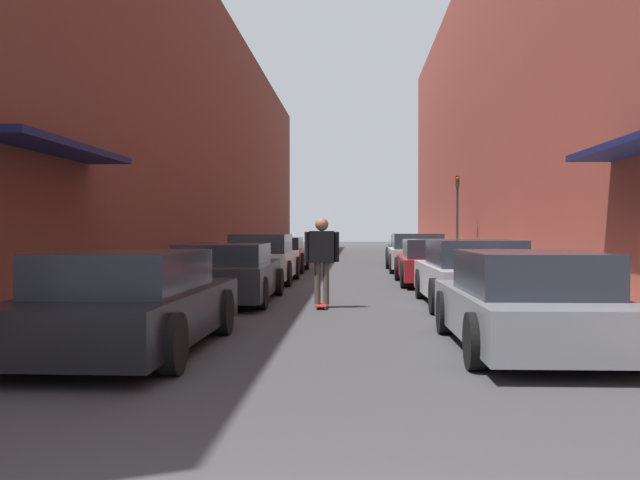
# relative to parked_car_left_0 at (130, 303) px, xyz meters

# --- Properties ---
(ground) EXTENTS (124.63, 124.63, 0.00)m
(ground) POSITION_rel_parked_car_left_0_xyz_m (2.53, 16.21, -0.60)
(ground) COLOR #38383A
(curb_strip_left) EXTENTS (1.80, 56.65, 0.12)m
(curb_strip_left) POSITION_rel_parked_car_left_0_xyz_m (-1.85, 21.87, -0.54)
(curb_strip_left) COLOR #A3A099
(curb_strip_left) RESTS_ON ground
(curb_strip_right) EXTENTS (1.80, 56.65, 0.12)m
(curb_strip_right) POSITION_rel_parked_car_left_0_xyz_m (6.91, 21.87, -0.54)
(curb_strip_right) COLOR #A3A099
(curb_strip_right) RESTS_ON ground
(building_row_left) EXTENTS (4.90, 56.65, 10.83)m
(building_row_left) POSITION_rel_parked_car_left_0_xyz_m (-4.75, 21.87, 4.81)
(building_row_left) COLOR brown
(building_row_left) RESTS_ON ground
(building_row_right) EXTENTS (4.90, 56.65, 13.81)m
(building_row_right) POSITION_rel_parked_car_left_0_xyz_m (9.81, 21.87, 6.31)
(building_row_right) COLOR brown
(building_row_right) RESTS_ON ground
(parked_car_left_0) EXTENTS (1.93, 4.58, 1.23)m
(parked_car_left_0) POSITION_rel_parked_car_left_0_xyz_m (0.00, 0.00, 0.00)
(parked_car_left_0) COLOR black
(parked_car_left_0) RESTS_ON ground
(parked_car_left_1) EXTENTS (2.04, 4.66, 1.21)m
(parked_car_left_1) POSITION_rel_parked_car_left_0_xyz_m (0.06, 6.04, -0.01)
(parked_car_left_1) COLOR #232326
(parked_car_left_1) RESTS_ON ground
(parked_car_left_2) EXTENTS (1.86, 4.42, 1.37)m
(parked_car_left_2) POSITION_rel_parked_car_left_0_xyz_m (0.11, 11.40, 0.06)
(parked_car_left_2) COLOR silver
(parked_car_left_2) RESTS_ON ground
(parked_car_left_3) EXTENTS (1.86, 4.21, 1.22)m
(parked_car_left_3) POSITION_rel_parked_car_left_0_xyz_m (0.05, 16.63, 0.01)
(parked_car_left_3) COLOR maroon
(parked_car_left_3) RESTS_ON ground
(parked_car_right_0) EXTENTS (1.87, 4.31, 1.23)m
(parked_car_right_0) POSITION_rel_parked_car_left_0_xyz_m (4.86, 0.35, -0.01)
(parked_car_right_0) COLOR gray
(parked_car_right_0) RESTS_ON ground
(parked_car_right_1) EXTENTS (1.92, 4.68, 1.30)m
(parked_car_right_1) POSITION_rel_parked_car_left_0_xyz_m (5.02, 5.47, 0.03)
(parked_car_right_1) COLOR #B7B7BC
(parked_car_right_1) RESTS_ON ground
(parked_car_right_2) EXTENTS (1.99, 4.47, 1.23)m
(parked_car_right_2) POSITION_rel_parked_car_left_0_xyz_m (4.88, 11.00, 0.00)
(parked_car_right_2) COLOR maroon
(parked_car_right_2) RESTS_ON ground
(parked_car_right_3) EXTENTS (2.06, 4.74, 1.35)m
(parked_car_right_3) POSITION_rel_parked_car_left_0_xyz_m (4.91, 17.05, 0.05)
(parked_car_right_3) COLOR #B7B7BC
(parked_car_right_3) RESTS_ON ground
(parked_car_right_4) EXTENTS (1.91, 4.16, 1.28)m
(parked_car_right_4) POSITION_rel_parked_car_left_0_xyz_m (5.04, 22.38, 0.03)
(parked_car_right_4) COLOR black
(parked_car_right_4) RESTS_ON ground
(skateboarder) EXTENTS (0.66, 0.78, 1.72)m
(skateboarder) POSITION_rel_parked_car_left_0_xyz_m (2.10, 5.00, 0.46)
(skateboarder) COLOR #B2231E
(skateboarder) RESTS_ON ground
(traffic_light) EXTENTS (0.16, 0.22, 3.58)m
(traffic_light) POSITION_rel_parked_car_left_0_xyz_m (6.90, 20.96, 1.73)
(traffic_light) COLOR #2D2D2D
(traffic_light) RESTS_ON curb_strip_right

